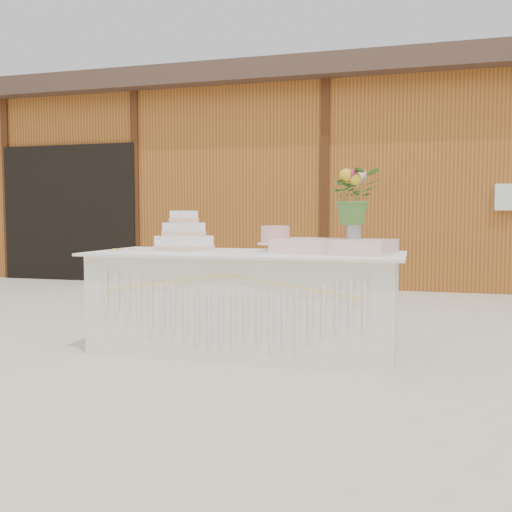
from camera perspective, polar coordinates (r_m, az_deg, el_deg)
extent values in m
plane|color=beige|center=(4.51, -1.03, -9.42)|extent=(80.00, 80.00, 0.00)
cube|color=#95581F|center=(10.29, 8.57, 6.48)|extent=(12.00, 4.00, 3.00)
cube|color=#422E25|center=(10.50, 8.67, 15.51)|extent=(12.60, 4.60, 0.30)
cube|color=black|center=(9.84, -18.19, 4.11)|extent=(2.40, 0.08, 2.20)
cube|color=silver|center=(4.44, -1.04, -4.70)|extent=(2.28, 0.88, 0.75)
cube|color=silver|center=(4.40, -1.05, 0.26)|extent=(2.40, 1.00, 0.02)
cube|color=white|center=(4.69, -7.21, 1.30)|extent=(0.45, 0.45, 0.12)
cube|color=#F4B99A|center=(4.69, -7.21, 0.87)|extent=(0.47, 0.47, 0.03)
cube|color=white|center=(4.69, -7.22, 2.67)|extent=(0.32, 0.32, 0.11)
cube|color=#F4B99A|center=(4.69, -7.22, 2.31)|extent=(0.34, 0.34, 0.03)
cube|color=white|center=(4.69, -7.23, 3.92)|extent=(0.21, 0.21, 0.10)
cube|color=#F4B99A|center=(4.69, -7.23, 3.62)|extent=(0.23, 0.23, 0.03)
cylinder|color=white|center=(4.39, 1.94, 0.48)|extent=(0.24, 0.24, 0.02)
cylinder|color=white|center=(4.39, 1.94, 0.87)|extent=(0.07, 0.07, 0.05)
cylinder|color=white|center=(4.39, 1.94, 1.25)|extent=(0.28, 0.28, 0.01)
cylinder|color=#E7A6A7|center=(4.39, 1.95, 2.18)|extent=(0.22, 0.22, 0.13)
cube|color=beige|center=(4.29, 7.80, 0.97)|extent=(0.94, 0.67, 0.11)
cylinder|color=#A7A7AC|center=(4.32, 9.77, 2.72)|extent=(0.11, 0.11, 0.16)
imported|color=#41722D|center=(4.33, 9.82, 6.49)|extent=(0.46, 0.43, 0.41)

